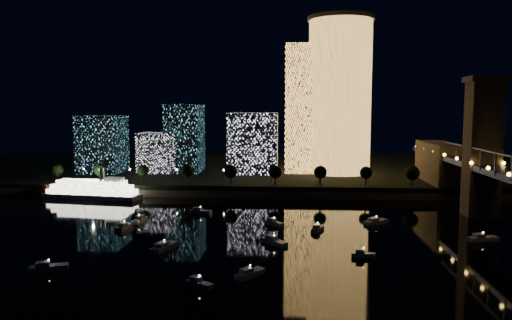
% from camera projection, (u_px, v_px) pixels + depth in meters
% --- Properties ---
extents(ground, '(520.00, 520.00, 0.00)m').
position_uv_depth(ground, '(303.00, 252.00, 135.15)').
color(ground, black).
rests_on(ground, ground).
extents(far_bank, '(420.00, 160.00, 5.00)m').
position_uv_depth(far_bank, '(295.00, 170.00, 293.66)').
color(far_bank, black).
rests_on(far_bank, ground).
extents(seawall, '(420.00, 6.00, 3.00)m').
position_uv_depth(seawall, '(298.00, 194.00, 216.36)').
color(seawall, '#6B5E4C').
rests_on(seawall, ground).
extents(tower_cylindrical, '(34.00, 34.00, 79.97)m').
position_uv_depth(tower_cylindrical, '(340.00, 96.00, 257.40)').
color(tower_cylindrical, '#F5AB4E').
rests_on(tower_cylindrical, far_bank).
extents(tower_rectangular, '(20.90, 20.90, 66.51)m').
position_uv_depth(tower_rectangular, '(305.00, 109.00, 262.99)').
color(tower_rectangular, '#F5AB4E').
rests_on(tower_rectangular, far_bank).
extents(midrise_blocks, '(102.95, 28.33, 35.71)m').
position_uv_depth(midrise_blocks, '(180.00, 143.00, 262.78)').
color(midrise_blocks, silver).
rests_on(midrise_blocks, far_bank).
extents(riverboat, '(46.13, 15.74, 13.64)m').
position_uv_depth(riverboat, '(88.00, 190.00, 214.94)').
color(riverboat, silver).
rests_on(riverboat, ground).
extents(motorboats, '(124.16, 80.20, 2.78)m').
position_uv_depth(motorboats, '(247.00, 237.00, 147.69)').
color(motorboats, silver).
rests_on(motorboats, ground).
extents(esplanade_trees, '(165.94, 6.46, 8.73)m').
position_uv_depth(esplanade_trees, '(245.00, 172.00, 222.90)').
color(esplanade_trees, black).
rests_on(esplanade_trees, far_bank).
extents(street_lamps, '(132.70, 0.70, 5.65)m').
position_uv_depth(street_lamps, '(224.00, 173.00, 229.68)').
color(street_lamps, black).
rests_on(street_lamps, far_bank).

